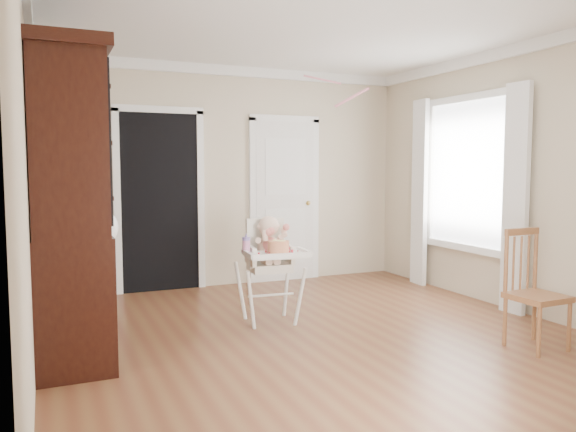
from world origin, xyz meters
name	(u,v)px	position (x,y,z in m)	size (l,w,h in m)	color
floor	(323,339)	(0.00, 0.00, 0.00)	(5.00, 5.00, 0.00)	brown
ceiling	(325,16)	(0.00, 0.00, 2.70)	(5.00, 5.00, 0.00)	white
wall_back	(232,177)	(0.00, 2.50, 1.35)	(4.50, 4.50, 0.00)	beige
wall_left	(28,185)	(-2.25, 0.00, 1.35)	(5.00, 5.00, 0.00)	beige
wall_right	(526,179)	(2.25, 0.00, 1.35)	(5.00, 5.00, 0.00)	beige
crown_molding	(325,23)	(0.00, 0.00, 2.64)	(4.50, 5.00, 0.12)	white
doorway	(160,198)	(-0.90, 2.48, 1.11)	(1.06, 0.05, 2.22)	black
closet_door	(285,202)	(0.70, 2.48, 1.02)	(0.96, 0.09, 2.13)	white
window_right	(465,183)	(2.18, 0.80, 1.29)	(0.13, 1.84, 2.30)	white
high_chair	(270,258)	(-0.23, 0.68, 0.62)	(0.63, 0.76, 1.00)	white
baby	(269,241)	(-0.22, 0.70, 0.77)	(0.30, 0.24, 0.47)	beige
cake	(278,247)	(-0.23, 0.44, 0.75)	(0.25, 0.25, 0.12)	silver
sippy_cup	(246,244)	(-0.48, 0.60, 0.77)	(0.07, 0.07, 0.18)	#CC7CAA
china_cabinet	(68,205)	(-1.99, 0.43, 1.18)	(0.62, 1.40, 2.35)	black
dining_chair	(534,293)	(1.47, -0.87, 0.45)	(0.41, 0.41, 0.97)	brown
streamer	(322,79)	(0.60, 1.24, 2.40)	(0.03, 0.50, 0.02)	pink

